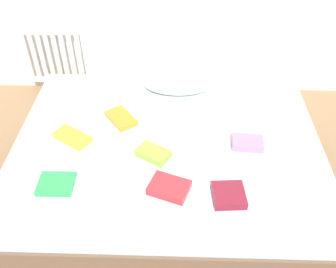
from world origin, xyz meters
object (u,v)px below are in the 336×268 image
Objects in this scene: textbook_green at (56,184)px; textbook_orange at (121,118)px; textbook_maroon at (229,195)px; bed at (168,164)px; pillow at (177,83)px; textbook_yellow at (72,137)px; textbook_lime at (153,153)px; textbook_red at (169,187)px; radiator at (53,57)px; textbook_pink at (248,143)px.

textbook_orange reaches higher than textbook_green.
textbook_maroon is 0.87× the size of textbook_green.
textbook_maroon is at bearing -54.89° from bed.
pillow is at bearing 55.13° from textbook_green.
textbook_yellow is (-0.67, -0.59, -0.04)m from pillow.
textbook_maroon is at bearing -4.53° from textbook_lime.
textbook_red is 0.70m from textbook_orange.
radiator is 1.99m from textbook_red.
textbook_orange is 0.94× the size of textbook_yellow.
textbook_orange is at bearing 153.24° from bed.
textbook_pink is (1.60, -1.27, 0.14)m from radiator.
textbook_maroon is (1.44, -1.70, 0.13)m from radiator.
radiator is at bearing 179.88° from textbook_orange.
pillow is at bearing 99.02° from textbook_orange.
textbook_maroon is 0.97m from textbook_green.
textbook_lime is (-0.08, -0.18, 0.27)m from bed.
textbook_orange is at bearing -53.57° from radiator.
textbook_orange is (-0.67, 0.66, -0.01)m from textbook_maroon.
pillow is 2.72× the size of textbook_pink.
textbook_green is 0.59m from textbook_lime.
textbook_red is at bearing -56.01° from radiator.
pillow is 0.77m from textbook_pink.
textbook_lime is (-0.14, -0.73, -0.03)m from pillow.
textbook_green is (-0.97, 0.06, -0.01)m from textbook_maroon.
radiator reaches higher than bed.
radiator reaches higher than textbook_red.
textbook_green is 0.67m from textbook_orange.
textbook_maroon is at bearing 11.99° from textbook_red.
textbook_red reaches higher than textbook_green.
textbook_pink reaches higher than textbook_maroon.
pillow is 2.12× the size of textbook_yellow.
bed is 0.45m from textbook_orange.
pillow is 1.20m from textbook_green.
radiator is 2.46× the size of textbook_red.
textbook_orange is at bearing 156.64° from textbook_lime.
textbook_yellow is at bearing 167.32° from textbook_red.
bed is at bearing 35.72° from textbook_yellow.
textbook_orange is (0.29, 0.60, 0.00)m from textbook_green.
textbook_orange is (-0.35, 0.61, -0.01)m from textbook_red.
textbook_yellow is at bearing -176.24° from bed.
radiator is at bearing 144.01° from textbook_red.
bed is at bearing 120.81° from textbook_maroon.
textbook_red is at bearing -1.84° from textbook_green.
radiator is at bearing 132.24° from bed.
textbook_green is (0.47, -1.64, 0.13)m from radiator.
textbook_green is 0.64m from textbook_red.
pillow is (0.06, 0.55, 0.31)m from bed.
textbook_orange is (-0.24, 0.34, -0.01)m from textbook_lime.
radiator is 1.33m from textbook_yellow.
textbook_red reaches higher than textbook_orange.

